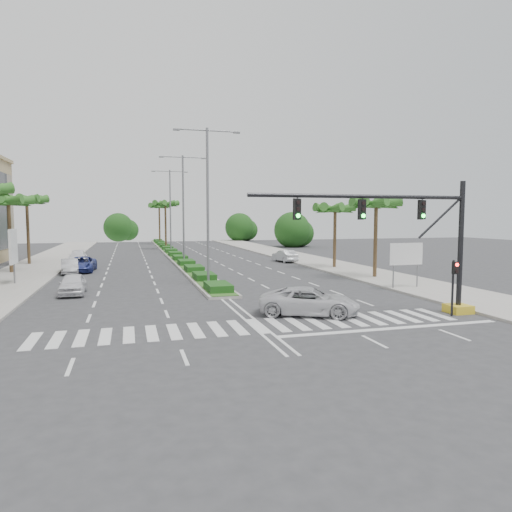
# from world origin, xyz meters

# --- Properties ---
(ground) EXTENTS (160.00, 160.00, 0.00)m
(ground) POSITION_xyz_m (0.00, 0.00, 0.00)
(ground) COLOR #333335
(ground) RESTS_ON ground
(footpath_right) EXTENTS (6.00, 120.00, 0.15)m
(footpath_right) POSITION_xyz_m (15.20, 20.00, 0.07)
(footpath_right) COLOR gray
(footpath_right) RESTS_ON ground
(footpath_left) EXTENTS (6.00, 120.00, 0.15)m
(footpath_left) POSITION_xyz_m (-15.20, 20.00, 0.07)
(footpath_left) COLOR gray
(footpath_left) RESTS_ON ground
(median) EXTENTS (2.20, 75.00, 0.20)m
(median) POSITION_xyz_m (0.00, 45.00, 0.10)
(median) COLOR gray
(median) RESTS_ON ground
(median_grass) EXTENTS (1.80, 75.00, 0.04)m
(median_grass) POSITION_xyz_m (0.00, 45.00, 0.22)
(median_grass) COLOR #33561D
(median_grass) RESTS_ON median
(signal_gantry) EXTENTS (12.60, 1.20, 7.20)m
(signal_gantry) POSITION_xyz_m (9.27, -0.00, 3.46)
(signal_gantry) COLOR gold
(signal_gantry) RESTS_ON ground
(pedestrian_signal) EXTENTS (0.28, 0.36, 3.00)m
(pedestrian_signal) POSITION_xyz_m (10.60, -0.68, 2.04)
(pedestrian_signal) COLOR black
(pedestrian_signal) RESTS_ON ground
(direction_sign) EXTENTS (2.70, 0.11, 3.40)m
(direction_sign) POSITION_xyz_m (13.50, 7.99, 2.45)
(direction_sign) COLOR slate
(direction_sign) RESTS_ON ground
(billboard_far) EXTENTS (0.18, 2.10, 4.35)m
(billboard_far) POSITION_xyz_m (-14.50, 18.00, 2.96)
(billboard_far) COLOR slate
(billboard_far) RESTS_ON ground
(palm_left_far) EXTENTS (4.57, 4.68, 7.35)m
(palm_left_far) POSITION_xyz_m (-16.50, 26.00, 6.50)
(palm_left_far) COLOR brown
(palm_left_far) RESTS_ON ground
(palm_left_end) EXTENTS (4.57, 4.68, 7.75)m
(palm_left_end) POSITION_xyz_m (-16.50, 34.00, 6.88)
(palm_left_end) COLOR brown
(palm_left_end) RESTS_ON ground
(palm_right_near) EXTENTS (4.57, 4.68, 7.05)m
(palm_right_near) POSITION_xyz_m (14.50, 14.00, 6.20)
(palm_right_near) COLOR brown
(palm_right_near) RESTS_ON ground
(palm_right_far) EXTENTS (4.57, 4.68, 6.75)m
(palm_right_far) POSITION_xyz_m (14.50, 22.00, 5.91)
(palm_right_far) COLOR brown
(palm_right_far) RESTS_ON ground
(palm_median_a) EXTENTS (4.57, 4.68, 8.05)m
(palm_median_a) POSITION_xyz_m (0.00, 55.00, 7.17)
(palm_median_a) COLOR brown
(palm_median_a) RESTS_ON ground
(palm_median_b) EXTENTS (4.57, 4.68, 8.05)m
(palm_median_b) POSITION_xyz_m (0.00, 70.00, 7.17)
(palm_median_b) COLOR brown
(palm_median_b) RESTS_ON ground
(streetlight_near) EXTENTS (5.10, 0.25, 12.00)m
(streetlight_near) POSITION_xyz_m (0.00, 14.00, 6.81)
(streetlight_near) COLOR slate
(streetlight_near) RESTS_ON ground
(streetlight_mid) EXTENTS (5.10, 0.25, 12.00)m
(streetlight_mid) POSITION_xyz_m (0.00, 30.00, 6.81)
(streetlight_mid) COLOR slate
(streetlight_mid) RESTS_ON ground
(streetlight_far) EXTENTS (5.10, 0.25, 12.00)m
(streetlight_far) POSITION_xyz_m (0.00, 46.00, 6.81)
(streetlight_far) COLOR slate
(streetlight_far) RESTS_ON ground
(car_parked_a) EXTENTS (1.76, 4.17, 1.41)m
(car_parked_a) POSITION_xyz_m (-9.66, 12.22, 0.70)
(car_parked_a) COLOR silver
(car_parked_a) RESTS_ON ground
(car_parked_b) EXTENTS (1.96, 4.31, 1.37)m
(car_parked_b) POSITION_xyz_m (-11.26, 24.55, 0.69)
(car_parked_b) COLOR #B5B4B9
(car_parked_b) RESTS_ON ground
(car_parked_c) EXTENTS (2.66, 5.34, 1.45)m
(car_parked_c) POSITION_xyz_m (-10.35, 25.83, 0.73)
(car_parked_c) COLOR navy
(car_parked_c) RESTS_ON ground
(car_parked_d) EXTENTS (1.95, 4.63, 1.33)m
(car_parked_d) POSITION_xyz_m (-11.70, 36.18, 0.67)
(car_parked_d) COLOR white
(car_parked_d) RESTS_ON ground
(car_crossing) EXTENTS (5.90, 4.46, 1.49)m
(car_crossing) POSITION_xyz_m (3.39, 1.73, 0.74)
(car_crossing) COLOR silver
(car_crossing) RESTS_ON ground
(car_right) EXTENTS (2.05, 4.40, 1.40)m
(car_right) POSITION_xyz_m (11.80, 29.79, 0.70)
(car_right) COLOR silver
(car_right) RESTS_ON ground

